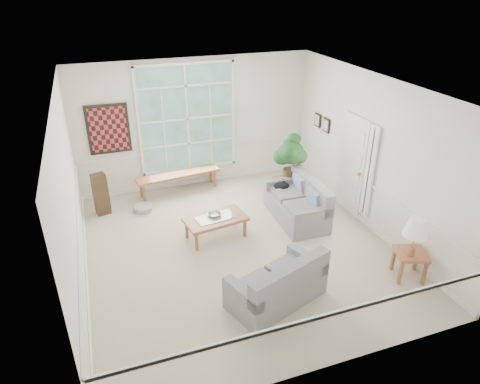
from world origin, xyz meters
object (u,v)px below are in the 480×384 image
Objects in this scene: side_table at (409,265)px; end_table at (286,188)px; loveseat_right at (297,200)px; coffee_table at (216,227)px; loveseat_front at (277,279)px.

end_table is at bearing 102.18° from side_table.
side_table is at bearing -67.10° from loveseat_right.
end_table reaches higher than coffee_table.
coffee_table is 2.33× the size of side_table.
side_table is at bearing -24.90° from loveseat_front.
end_table is at bearing 79.04° from loveseat_right.
loveseat_front is 1.30× the size of coffee_table.
end_table is 3.40m from side_table.
side_table reaches higher than coffee_table.
loveseat_right is 3.21× the size of side_table.
loveseat_right is 3.42× the size of end_table.
coffee_table is (-1.78, -0.11, -0.22)m from loveseat_right.
side_table is (0.93, -2.38, -0.18)m from loveseat_right.
loveseat_right is at bearing 37.40° from loveseat_front.
loveseat_right reaches higher than loveseat_front.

